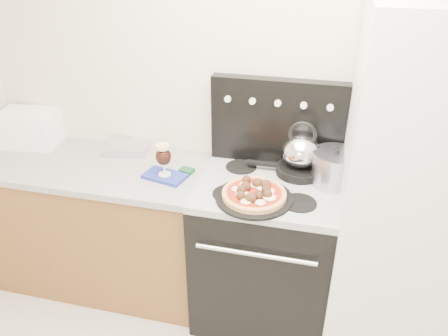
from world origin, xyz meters
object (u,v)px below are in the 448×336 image
(oven_mitt, at_px, (165,176))
(beer_glass, at_px, (164,160))
(skillet, at_px, (299,170))
(pizza_pan, at_px, (254,198))
(stove_body, at_px, (264,253))
(stock_pot, at_px, (335,169))
(pizza, at_px, (254,193))
(tea_kettle, at_px, (301,148))
(fridge, at_px, (406,198))
(toaster_oven, at_px, (30,128))
(base_cabinet, at_px, (97,226))

(oven_mitt, relative_size, beer_glass, 1.24)
(oven_mitt, relative_size, skillet, 0.92)
(beer_glass, relative_size, pizza_pan, 0.48)
(stove_body, height_order, stock_pot, stock_pot)
(pizza, relative_size, tea_kettle, 1.45)
(pizza_pan, bearing_deg, skillet, 57.53)
(pizza_pan, bearing_deg, beer_glass, 166.75)
(stock_pot, bearing_deg, skillet, 162.74)
(fridge, xyz_separation_m, pizza, (-0.75, -0.14, 0.01))
(toaster_oven, bearing_deg, pizza_pan, -21.35)
(oven_mitt, xyz_separation_m, pizza, (0.53, -0.13, 0.05))
(tea_kettle, bearing_deg, beer_glass, -145.70)
(tea_kettle, height_order, stock_pot, tea_kettle)
(pizza_pan, bearing_deg, fridge, 10.34)
(pizza_pan, bearing_deg, toaster_oven, 167.24)
(base_cabinet, xyz_separation_m, pizza_pan, (1.06, -0.19, 0.50))
(oven_mitt, distance_m, stock_pot, 0.94)
(beer_glass, bearing_deg, tea_kettle, 14.46)
(fridge, bearing_deg, toaster_oven, 174.74)
(pizza, bearing_deg, stock_pot, 33.18)
(base_cabinet, bearing_deg, pizza, -10.02)
(tea_kettle, bearing_deg, stock_pot, 2.58)
(pizza_pan, relative_size, skillet, 1.55)
(toaster_oven, distance_m, stock_pot, 1.92)
(toaster_oven, distance_m, pizza, 1.57)
(skillet, relative_size, stock_pot, 1.06)
(tea_kettle, bearing_deg, base_cabinet, -154.38)
(stove_body, height_order, toaster_oven, toaster_oven)
(stove_body, xyz_separation_m, skillet, (0.15, 0.15, 0.50))
(oven_mitt, bearing_deg, pizza, -13.25)
(fridge, height_order, skillet, fridge)
(base_cabinet, bearing_deg, tea_kettle, 5.78)
(base_cabinet, bearing_deg, stock_pot, 2.70)
(base_cabinet, height_order, beer_glass, beer_glass)
(toaster_oven, bearing_deg, base_cabinet, -27.25)
(skillet, bearing_deg, base_cabinet, -174.22)
(base_cabinet, relative_size, beer_glass, 7.62)
(oven_mitt, bearing_deg, stock_pot, 8.00)
(pizza, distance_m, stock_pot, 0.47)
(stove_body, distance_m, pizza_pan, 0.51)
(base_cabinet, height_order, pizza, pizza)
(beer_glass, height_order, tea_kettle, tea_kettle)
(fridge, distance_m, stock_pot, 0.38)
(pizza_pan, distance_m, tea_kettle, 0.40)
(stove_body, height_order, fridge, fridge)
(fridge, relative_size, beer_glass, 9.98)
(toaster_oven, height_order, skillet, toaster_oven)
(beer_glass, relative_size, tea_kettle, 0.84)
(oven_mitt, bearing_deg, stove_body, 3.59)
(base_cabinet, xyz_separation_m, toaster_oven, (-0.47, 0.16, 0.58))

